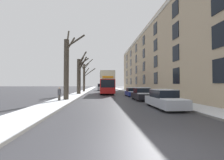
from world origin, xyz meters
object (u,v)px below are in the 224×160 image
at_px(oncoming_van, 101,87).
at_px(bare_tree_left_0, 67,66).
at_px(bare_tree_left_1, 79,74).
at_px(parked_car_1, 142,94).
at_px(double_decker_bus, 106,82).
at_px(parked_car_0, 164,99).
at_px(bare_tree_left_2, 85,76).
at_px(parked_car_2, 132,92).
at_px(pedestrian_left_sidewalk, 59,94).

bearing_deg(oncoming_van, bare_tree_left_0, -98.03).
relative_size(bare_tree_left_1, parked_car_1, 1.96).
distance_m(double_decker_bus, oncoming_van, 16.67).
bearing_deg(parked_car_1, parked_car_0, -90.00).
relative_size(bare_tree_left_2, parked_car_2, 2.13).
bearing_deg(bare_tree_left_2, oncoming_van, 66.00).
xyz_separation_m(parked_car_0, pedestrian_left_sidewalk, (-9.38, 4.99, 0.19)).
xyz_separation_m(bare_tree_left_2, parked_car_1, (8.87, -19.76, -3.29)).
xyz_separation_m(bare_tree_left_0, parked_car_2, (8.85, 5.83, -3.32)).
distance_m(parked_car_1, oncoming_van, 29.43).
xyz_separation_m(double_decker_bus, parked_car_1, (3.76, -12.45, -1.71)).
xyz_separation_m(bare_tree_left_0, bare_tree_left_1, (0.02, 10.32, -0.21)).
distance_m(bare_tree_left_1, parked_car_2, 10.38).
relative_size(bare_tree_left_2, oncoming_van, 1.54).
bearing_deg(bare_tree_left_0, bare_tree_left_2, 90.05).
height_order(bare_tree_left_0, parked_car_0, bare_tree_left_0).
bearing_deg(double_decker_bus, bare_tree_left_0, -112.08).
bearing_deg(oncoming_van, parked_car_1, -80.73).
bearing_deg(double_decker_bus, bare_tree_left_1, -156.16).
xyz_separation_m(bare_tree_left_2, oncoming_van, (4.13, 9.28, -2.82)).
relative_size(bare_tree_left_1, parked_car_2, 1.98).
distance_m(parked_car_2, pedestrian_left_sidewalk, 11.69).
bearing_deg(bare_tree_left_2, pedestrian_left_sidewalk, -91.39).
distance_m(bare_tree_left_1, parked_car_0, 18.92).
xyz_separation_m(oncoming_van, pedestrian_left_sidewalk, (-4.64, -30.29, -0.30)).
xyz_separation_m(bare_tree_left_1, parked_car_0, (8.83, -16.44, -3.07)).
bearing_deg(bare_tree_left_2, bare_tree_left_0, -89.95).
bearing_deg(pedestrian_left_sidewalk, bare_tree_left_1, -157.89).
bearing_deg(parked_car_0, oncoming_van, 97.65).
bearing_deg(bare_tree_left_1, bare_tree_left_0, -90.12).
xyz_separation_m(bare_tree_left_0, parked_car_0, (8.85, -6.13, -3.28)).
distance_m(bare_tree_left_2, oncoming_van, 10.54).
xyz_separation_m(parked_car_2, oncoming_van, (-4.74, 23.32, 0.53)).
relative_size(parked_car_0, parked_car_1, 1.12).
distance_m(parked_car_0, pedestrian_left_sidewalk, 10.63).
bearing_deg(pedestrian_left_sidewalk, parked_car_1, 122.45).
relative_size(parked_car_0, parked_car_2, 1.14).
bearing_deg(parked_car_1, bare_tree_left_1, 130.86).
xyz_separation_m(double_decker_bus, oncoming_van, (-0.98, 16.60, -1.24)).
xyz_separation_m(bare_tree_left_1, bare_tree_left_2, (-0.04, 9.56, 0.24)).
relative_size(bare_tree_left_0, bare_tree_left_1, 1.10).
bearing_deg(bare_tree_left_0, oncoming_van, 81.97).
bearing_deg(parked_car_0, parked_car_2, 90.00).
relative_size(bare_tree_left_2, pedestrian_left_sidewalk, 5.35).
relative_size(oncoming_van, pedestrian_left_sidewalk, 3.47).
bearing_deg(bare_tree_left_1, parked_car_1, -49.14).
bearing_deg(pedestrian_left_sidewalk, bare_tree_left_2, -156.53).
distance_m(parked_car_0, oncoming_van, 35.60).
bearing_deg(parked_car_2, pedestrian_left_sidewalk, -143.38).
xyz_separation_m(double_decker_bus, parked_car_2, (3.76, -6.73, -1.77)).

